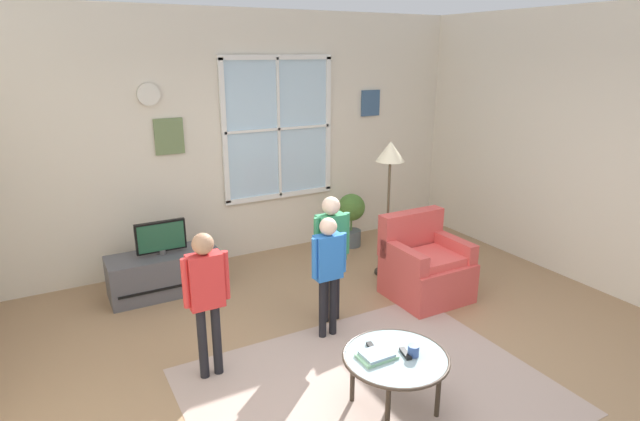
% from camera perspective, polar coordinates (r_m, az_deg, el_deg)
% --- Properties ---
extents(ground_plane, '(6.57, 6.22, 0.02)m').
position_cam_1_polar(ground_plane, '(4.49, 5.58, -16.86)').
color(ground_plane, '#9E7A56').
extents(back_wall, '(5.97, 0.17, 2.97)m').
position_cam_1_polar(back_wall, '(6.37, -8.69, 7.93)').
color(back_wall, beige).
rests_on(back_wall, ground_plane).
extents(side_wall_right, '(0.12, 5.62, 2.97)m').
position_cam_1_polar(side_wall_right, '(6.11, 30.51, 5.29)').
color(side_wall_right, beige).
rests_on(side_wall_right, ground_plane).
extents(area_rug, '(2.68, 2.10, 0.01)m').
position_cam_1_polar(area_rug, '(4.21, 5.67, -19.23)').
color(area_rug, tan).
rests_on(area_rug, ground_plane).
extents(tv_stand, '(1.14, 0.48, 0.45)m').
position_cam_1_polar(tv_stand, '(5.79, -16.85, -6.67)').
color(tv_stand, '#4C4C51').
rests_on(tv_stand, ground_plane).
extents(television, '(0.52, 0.08, 0.36)m').
position_cam_1_polar(television, '(5.64, -17.21, -2.82)').
color(television, '#4C4C4C').
rests_on(television, tv_stand).
extents(armchair, '(0.76, 0.74, 0.87)m').
position_cam_1_polar(armchair, '(5.56, 11.51, -6.16)').
color(armchair, '#D14C47').
rests_on(armchair, ground_plane).
extents(coffee_table, '(0.76, 0.76, 0.44)m').
position_cam_1_polar(coffee_table, '(3.84, 8.37, -16.00)').
color(coffee_table, '#99B2B7').
rests_on(coffee_table, ground_plane).
extents(book_stack, '(0.26, 0.18, 0.04)m').
position_cam_1_polar(book_stack, '(3.78, 6.30, -15.64)').
color(book_stack, '#8EC99C').
rests_on(book_stack, coffee_table).
extents(cup, '(0.08, 0.08, 0.08)m').
position_cam_1_polar(cup, '(3.82, 10.31, -15.01)').
color(cup, '#334C8C').
rests_on(cup, coffee_table).
extents(remote_near_books, '(0.07, 0.15, 0.02)m').
position_cam_1_polar(remote_near_books, '(3.87, 5.79, -14.87)').
color(remote_near_books, black).
rests_on(remote_near_books, coffee_table).
extents(remote_near_cup, '(0.07, 0.15, 0.02)m').
position_cam_1_polar(remote_near_cup, '(3.84, 9.45, -15.35)').
color(remote_near_cup, black).
rests_on(remote_near_cup, coffee_table).
extents(person_blue_shirt, '(0.34, 0.16, 1.13)m').
position_cam_1_polar(person_blue_shirt, '(4.56, 0.90, -5.90)').
color(person_blue_shirt, black).
rests_on(person_blue_shirt, ground_plane).
extents(person_green_shirt, '(0.37, 0.17, 1.24)m').
position_cam_1_polar(person_green_shirt, '(4.80, 1.20, -3.81)').
color(person_green_shirt, black).
rests_on(person_green_shirt, ground_plane).
extents(person_red_shirt, '(0.37, 0.17, 1.21)m').
position_cam_1_polar(person_red_shirt, '(4.08, -12.50, -8.49)').
color(person_red_shirt, black).
rests_on(person_red_shirt, ground_plane).
extents(potted_plant_by_window, '(0.36, 0.36, 0.71)m').
position_cam_1_polar(potted_plant_by_window, '(6.81, 3.49, -0.49)').
color(potted_plant_by_window, '#4C565B').
rests_on(potted_plant_by_window, ground_plane).
extents(floor_lamp, '(0.32, 0.32, 1.56)m').
position_cam_1_polar(floor_lamp, '(5.75, 7.74, 5.05)').
color(floor_lamp, black).
rests_on(floor_lamp, ground_plane).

